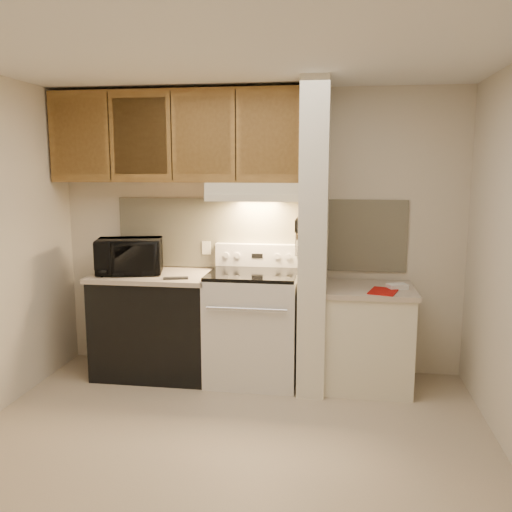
# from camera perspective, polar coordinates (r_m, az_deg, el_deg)

# --- Properties ---
(floor) EXTENTS (3.60, 3.60, 0.00)m
(floor) POSITION_cam_1_polar(r_m,az_deg,el_deg) (3.83, -3.07, -19.20)
(floor) COLOR #BDAB90
(floor) RESTS_ON ground
(ceiling) EXTENTS (3.60, 3.60, 0.00)m
(ceiling) POSITION_cam_1_polar(r_m,az_deg,el_deg) (3.43, -3.46, 20.64)
(ceiling) COLOR white
(ceiling) RESTS_ON wall_back
(wall_back) EXTENTS (3.60, 2.50, 0.02)m
(wall_back) POSITION_cam_1_polar(r_m,az_deg,el_deg) (4.87, 0.30, 2.53)
(wall_back) COLOR beige
(wall_back) RESTS_ON floor
(backsplash) EXTENTS (2.60, 0.02, 0.63)m
(backsplash) POSITION_cam_1_polar(r_m,az_deg,el_deg) (4.86, 0.28, 2.34)
(backsplash) COLOR beige
(backsplash) RESTS_ON wall_back
(range_body) EXTENTS (0.76, 0.65, 0.92)m
(range_body) POSITION_cam_1_polar(r_m,az_deg,el_deg) (4.70, -0.31, -7.57)
(range_body) COLOR silver
(range_body) RESTS_ON floor
(oven_window) EXTENTS (0.50, 0.01, 0.30)m
(oven_window) POSITION_cam_1_polar(r_m,az_deg,el_deg) (4.39, -0.94, -8.26)
(oven_window) COLOR black
(oven_window) RESTS_ON range_body
(oven_handle) EXTENTS (0.65, 0.02, 0.02)m
(oven_handle) POSITION_cam_1_polar(r_m,az_deg,el_deg) (4.29, -1.03, -5.61)
(oven_handle) COLOR silver
(oven_handle) RESTS_ON range_body
(cooktop) EXTENTS (0.74, 0.64, 0.03)m
(cooktop) POSITION_cam_1_polar(r_m,az_deg,el_deg) (4.59, -0.31, -1.89)
(cooktop) COLOR black
(cooktop) RESTS_ON range_body
(range_backguard) EXTENTS (0.76, 0.08, 0.20)m
(range_backguard) POSITION_cam_1_polar(r_m,az_deg,el_deg) (4.84, 0.20, 0.10)
(range_backguard) COLOR silver
(range_backguard) RESTS_ON range_body
(range_display) EXTENTS (0.10, 0.01, 0.04)m
(range_display) POSITION_cam_1_polar(r_m,az_deg,el_deg) (4.80, 0.13, 0.02)
(range_display) COLOR black
(range_display) RESTS_ON range_backguard
(range_knob_left_outer) EXTENTS (0.05, 0.02, 0.05)m
(range_knob_left_outer) POSITION_cam_1_polar(r_m,az_deg,el_deg) (4.85, -3.16, 0.09)
(range_knob_left_outer) COLOR silver
(range_knob_left_outer) RESTS_ON range_backguard
(range_knob_left_inner) EXTENTS (0.05, 0.02, 0.05)m
(range_knob_left_inner) POSITION_cam_1_polar(r_m,az_deg,el_deg) (4.83, -1.99, 0.06)
(range_knob_left_inner) COLOR silver
(range_knob_left_inner) RESTS_ON range_backguard
(range_knob_right_inner) EXTENTS (0.05, 0.02, 0.05)m
(range_knob_right_inner) POSITION_cam_1_polar(r_m,az_deg,el_deg) (4.78, 2.26, -0.04)
(range_knob_right_inner) COLOR silver
(range_knob_right_inner) RESTS_ON range_backguard
(range_knob_right_outer) EXTENTS (0.05, 0.02, 0.05)m
(range_knob_right_outer) POSITION_cam_1_polar(r_m,az_deg,el_deg) (4.77, 3.45, -0.07)
(range_knob_right_outer) COLOR silver
(range_knob_right_outer) RESTS_ON range_backguard
(dishwasher_front) EXTENTS (1.00, 0.63, 0.87)m
(dishwasher_front) POSITION_cam_1_polar(r_m,az_deg,el_deg) (4.92, -10.55, -7.26)
(dishwasher_front) COLOR black
(dishwasher_front) RESTS_ON floor
(left_countertop) EXTENTS (1.04, 0.67, 0.04)m
(left_countertop) POSITION_cam_1_polar(r_m,az_deg,el_deg) (4.81, -10.71, -2.06)
(left_countertop) COLOR #C0AF9A
(left_countertop) RESTS_ON dishwasher_front
(spoon_rest) EXTENTS (0.22, 0.12, 0.01)m
(spoon_rest) POSITION_cam_1_polar(r_m,az_deg,el_deg) (4.54, -8.45, -2.33)
(spoon_rest) COLOR black
(spoon_rest) RESTS_ON left_countertop
(teal_jar) EXTENTS (0.10, 0.10, 0.09)m
(teal_jar) POSITION_cam_1_polar(r_m,az_deg,el_deg) (4.80, -13.89, -1.39)
(teal_jar) COLOR #1F6464
(teal_jar) RESTS_ON left_countertop
(outlet) EXTENTS (0.08, 0.01, 0.12)m
(outlet) POSITION_cam_1_polar(r_m,az_deg,el_deg) (4.96, -5.24, 0.86)
(outlet) COLOR beige
(outlet) RESTS_ON backsplash
(microwave) EXTENTS (0.63, 0.50, 0.30)m
(microwave) POSITION_cam_1_polar(r_m,az_deg,el_deg) (4.84, -13.17, -0.02)
(microwave) COLOR black
(microwave) RESTS_ON left_countertop
(partition_pillar) EXTENTS (0.22, 0.70, 2.50)m
(partition_pillar) POSITION_cam_1_polar(r_m,az_deg,el_deg) (4.48, 6.14, 1.88)
(partition_pillar) COLOR #EDE7CF
(partition_pillar) RESTS_ON floor
(pillar_trim) EXTENTS (0.01, 0.70, 0.04)m
(pillar_trim) POSITION_cam_1_polar(r_m,az_deg,el_deg) (4.48, 4.66, 2.55)
(pillar_trim) COLOR brown
(pillar_trim) RESTS_ON partition_pillar
(knife_strip) EXTENTS (0.02, 0.42, 0.04)m
(knife_strip) POSITION_cam_1_polar(r_m,az_deg,el_deg) (4.43, 4.55, 2.73)
(knife_strip) COLOR black
(knife_strip) RESTS_ON partition_pillar
(knife_blade_a) EXTENTS (0.01, 0.03, 0.16)m
(knife_blade_a) POSITION_cam_1_polar(r_m,az_deg,el_deg) (4.28, 4.21, 1.14)
(knife_blade_a) COLOR silver
(knife_blade_a) RESTS_ON knife_strip
(knife_handle_a) EXTENTS (0.02, 0.02, 0.10)m
(knife_handle_a) POSITION_cam_1_polar(r_m,az_deg,el_deg) (4.26, 4.24, 3.14)
(knife_handle_a) COLOR black
(knife_handle_a) RESTS_ON knife_strip
(knife_blade_b) EXTENTS (0.01, 0.04, 0.18)m
(knife_blade_b) POSITION_cam_1_polar(r_m,az_deg,el_deg) (4.37, 4.30, 1.18)
(knife_blade_b) COLOR silver
(knife_blade_b) RESTS_ON knife_strip
(knife_handle_b) EXTENTS (0.02, 0.02, 0.10)m
(knife_handle_b) POSITION_cam_1_polar(r_m,az_deg,el_deg) (4.34, 4.32, 3.26)
(knife_handle_b) COLOR black
(knife_handle_b) RESTS_ON knife_strip
(knife_blade_c) EXTENTS (0.01, 0.04, 0.20)m
(knife_blade_c) POSITION_cam_1_polar(r_m,az_deg,el_deg) (4.45, 4.37, 1.20)
(knife_blade_c) COLOR silver
(knife_blade_c) RESTS_ON knife_strip
(knife_handle_c) EXTENTS (0.02, 0.02, 0.10)m
(knife_handle_c) POSITION_cam_1_polar(r_m,az_deg,el_deg) (4.42, 4.39, 3.37)
(knife_handle_c) COLOR black
(knife_handle_c) RESTS_ON knife_strip
(knife_blade_d) EXTENTS (0.01, 0.04, 0.16)m
(knife_blade_d) POSITION_cam_1_polar(r_m,az_deg,el_deg) (4.52, 4.44, 1.58)
(knife_blade_d) COLOR silver
(knife_blade_d) RESTS_ON knife_strip
(knife_handle_d) EXTENTS (0.02, 0.02, 0.10)m
(knife_handle_d) POSITION_cam_1_polar(r_m,az_deg,el_deg) (4.51, 4.48, 3.49)
(knife_handle_d) COLOR black
(knife_handle_d) RESTS_ON knife_strip
(knife_blade_e) EXTENTS (0.01, 0.04, 0.18)m
(knife_blade_e) POSITION_cam_1_polar(r_m,az_deg,el_deg) (4.60, 4.51, 1.59)
(knife_blade_e) COLOR silver
(knife_blade_e) RESTS_ON knife_strip
(knife_handle_e) EXTENTS (0.02, 0.02, 0.10)m
(knife_handle_e) POSITION_cam_1_polar(r_m,az_deg,el_deg) (4.57, 4.53, 3.56)
(knife_handle_e) COLOR black
(knife_handle_e) RESTS_ON knife_strip
(oven_mitt) EXTENTS (0.03, 0.09, 0.22)m
(oven_mitt) POSITION_cam_1_polar(r_m,az_deg,el_deg) (4.67, 4.58, 0.99)
(oven_mitt) COLOR slate
(oven_mitt) RESTS_ON partition_pillar
(right_cab_base) EXTENTS (0.70, 0.60, 0.81)m
(right_cab_base) POSITION_cam_1_polar(r_m,az_deg,el_deg) (4.67, 11.66, -8.59)
(right_cab_base) COLOR beige
(right_cab_base) RESTS_ON floor
(right_countertop) EXTENTS (0.74, 0.64, 0.04)m
(right_countertop) POSITION_cam_1_polar(r_m,az_deg,el_deg) (4.56, 11.84, -3.50)
(right_countertop) COLOR #C0AF9A
(right_countertop) RESTS_ON right_cab_base
(red_folder) EXTENTS (0.27, 0.32, 0.01)m
(red_folder) POSITION_cam_1_polar(r_m,az_deg,el_deg) (4.42, 13.26, -3.64)
(red_folder) COLOR #A80F0A
(red_folder) RESTS_ON right_countertop
(white_box) EXTENTS (0.18, 0.15, 0.04)m
(white_box) POSITION_cam_1_polar(r_m,az_deg,el_deg) (4.55, 14.64, -3.12)
(white_box) COLOR white
(white_box) RESTS_ON right_countertop
(range_hood) EXTENTS (0.78, 0.44, 0.15)m
(range_hood) POSITION_cam_1_polar(r_m,az_deg,el_deg) (4.63, -0.08, 6.83)
(range_hood) COLOR beige
(range_hood) RESTS_ON upper_cabinets
(hood_lip) EXTENTS (0.78, 0.04, 0.06)m
(hood_lip) POSITION_cam_1_polar(r_m,az_deg,el_deg) (4.42, -0.49, 6.13)
(hood_lip) COLOR beige
(hood_lip) RESTS_ON range_hood
(upper_cabinets) EXTENTS (2.18, 0.33, 0.77)m
(upper_cabinets) POSITION_cam_1_polar(r_m,az_deg,el_deg) (4.82, -8.33, 12.30)
(upper_cabinets) COLOR brown
(upper_cabinets) RESTS_ON wall_back
(cab_door_a) EXTENTS (0.46, 0.01, 0.63)m
(cab_door_a) POSITION_cam_1_polar(r_m,az_deg,el_deg) (4.97, -18.14, 11.85)
(cab_door_a) COLOR brown
(cab_door_a) RESTS_ON upper_cabinets
(cab_gap_a) EXTENTS (0.01, 0.01, 0.73)m
(cab_gap_a) POSITION_cam_1_polar(r_m,az_deg,el_deg) (4.86, -15.20, 12.06)
(cab_gap_a) COLOR black
(cab_gap_a) RESTS_ON upper_cabinets
(cab_door_b) EXTENTS (0.46, 0.01, 0.63)m
(cab_door_b) POSITION_cam_1_polar(r_m,az_deg,el_deg) (4.76, -12.11, 12.23)
(cab_door_b) COLOR brown
(cab_door_b) RESTS_ON upper_cabinets
(cab_gap_b) EXTENTS (0.01, 0.01, 0.73)m
(cab_gap_b) POSITION_cam_1_polar(r_m,az_deg,el_deg) (4.67, -8.91, 12.39)
(cab_gap_b) COLOR black
(cab_gap_b) RESTS_ON upper_cabinets
(cab_door_c) EXTENTS (0.46, 0.01, 0.63)m
(cab_door_c) POSITION_cam_1_polar(r_m,az_deg,el_deg) (4.60, -5.58, 12.50)
(cab_door_c) COLOR brown
(cab_door_c) RESTS_ON upper_cabinets
(cab_gap_c) EXTENTS (0.01, 0.01, 0.73)m
(cab_gap_c) POSITION_cam_1_polar(r_m,az_deg,el_deg) (4.54, -2.16, 12.58)
(cab_gap_c) COLOR black
(cab_gap_c) RESTS_ON upper_cabinets
(cab_door_d) EXTENTS (0.46, 0.01, 0.63)m
(cab_door_d) POSITION_cam_1_polar(r_m,az_deg,el_deg) (4.50, 1.34, 12.61)
(cab_door_d) COLOR brown
(cab_door_d) RESTS_ON upper_cabinets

